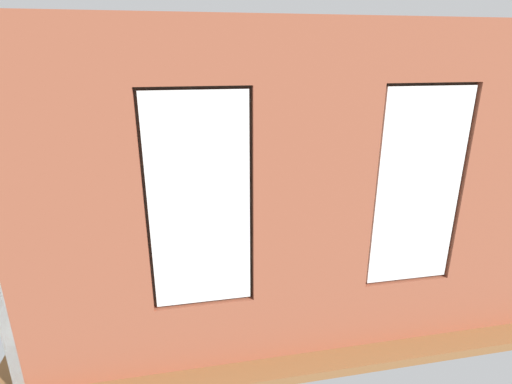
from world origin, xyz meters
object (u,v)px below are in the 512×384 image
coffee_table (237,221)px  candle_jar (227,214)px  couch_left (382,217)px  remote_gray (243,219)px  potted_plant_corner_far_left (468,261)px  remote_black (237,217)px  table_plant_small (255,206)px  media_console (101,238)px  potted_plant_between_couches (381,256)px  papasan_chair (222,184)px  potted_plant_near_tv (129,243)px  tv_flatscreen (96,201)px  potted_plant_mid_room_small (282,208)px  cup_ceramic (216,219)px  potted_plant_foreground_right (129,170)px  potted_plant_by_left_couch (332,190)px  potted_plant_corner_near_left (340,169)px  couch_by_window (269,291)px

coffee_table → candle_jar: 0.21m
couch_left → remote_gray: (2.44, -0.14, 0.09)m
potted_plant_corner_far_left → remote_black: bearing=-39.6°
table_plant_small → media_console: (2.54, 0.15, -0.30)m
candle_jar → table_plant_small: table_plant_small is taller
table_plant_small → potted_plant_between_couches: 2.50m
papasan_chair → potted_plant_corner_far_left: potted_plant_corner_far_left is taller
potted_plant_near_tv → potted_plant_between_couches: 3.36m
couch_left → tv_flatscreen: bearing=-97.2°
tv_flatscreen → potted_plant_mid_room_small: tv_flatscreen is taller
couch_left → coffee_table: 2.55m
cup_ceramic → remote_black: 0.39m
potted_plant_mid_room_small → remote_black: bearing=21.9°
cup_ceramic → table_plant_small: (-0.71, -0.24, 0.09)m
tv_flatscreen → potted_plant_between_couches: (-3.73, 2.05, -0.27)m
candle_jar → potted_plant_foreground_right: size_ratio=0.06×
media_console → potted_plant_mid_room_small: 3.11m
coffee_table → table_plant_small: 0.41m
potted_plant_foreground_right → potted_plant_by_left_couch: bearing=167.8°
potted_plant_near_tv → potted_plant_corner_near_left: bearing=-145.1°
potted_plant_by_left_couch → potted_plant_foreground_right: (4.04, -0.87, 0.41)m
tv_flatscreen → potted_plant_foreground_right: potted_plant_foreground_right is taller
couch_left → potted_plant_near_tv: (4.18, 0.74, 0.26)m
coffee_table → candle_jar: (0.15, -0.09, 0.10)m
papasan_chair → potted_plant_between_couches: potted_plant_between_couches is taller
papasan_chair → potted_plant_foreground_right: potted_plant_foreground_right is taller
table_plant_small → couch_left: bearing=170.3°
coffee_table → potted_plant_corner_near_left: potted_plant_corner_near_left is taller
couch_by_window → cup_ceramic: couch_by_window is taller
tv_flatscreen → papasan_chair: tv_flatscreen is taller
potted_plant_by_left_couch → potted_plant_near_tv: size_ratio=0.49×
remote_black → couch_by_window: bearing=174.4°
papasan_chair → remote_black: bearing=91.8°
table_plant_small → tv_flatscreen: (2.54, 0.15, 0.34)m
cup_ceramic → tv_flatscreen: (1.83, -0.09, 0.43)m
potted_plant_by_left_couch → potted_plant_foreground_right: bearing=-12.2°
cup_ceramic → potted_plant_between_couches: (-1.90, 1.96, 0.16)m
couch_left → potted_plant_by_left_couch: 1.42m
remote_gray → potted_plant_near_tv: 1.95m
potted_plant_corner_near_left → potted_plant_corner_far_left: bearing=90.1°
couch_left → potted_plant_near_tv: size_ratio=1.63×
remote_black → potted_plant_near_tv: size_ratio=0.15×
coffee_table → cup_ceramic: 0.40m
papasan_chair → potted_plant_mid_room_small: bearing=122.8°
couch_left → potted_plant_by_left_couch: bearing=-168.0°
potted_plant_foreground_right → coffee_table: bearing=133.8°
couch_left → table_plant_small: (2.19, -0.37, 0.22)m
potted_plant_between_couches → remote_gray: bearing=-53.7°
couch_left → papasan_chair: size_ratio=1.83×
potted_plant_foreground_right → potted_plant_corner_near_left: 4.59m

